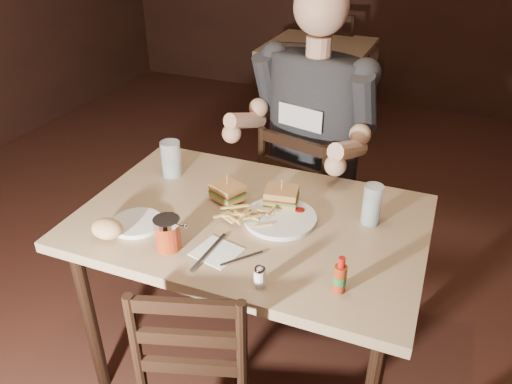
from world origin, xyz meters
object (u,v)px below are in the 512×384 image
at_px(main_table, 251,235).
at_px(hot_sauce, 340,274).
at_px(bg_table, 318,56).
at_px(side_plate, 137,224).
at_px(bg_chair_far, 334,64).
at_px(dinner_plate, 280,219).
at_px(syrup_dispenser, 168,233).
at_px(chair_far, 310,205).
at_px(bg_chair_near, 295,108).
at_px(glass_left, 171,159).
at_px(glass_right, 372,205).
at_px(diner, 310,107).

distance_m(main_table, hot_sauce, 0.49).
relative_size(bg_table, side_plate, 4.61).
bearing_deg(bg_chair_far, main_table, 98.32).
bearing_deg(dinner_plate, syrup_dispenser, -134.33).
distance_m(chair_far, hot_sauce, 1.06).
bearing_deg(bg_chair_near, hot_sauce, -81.23).
xyz_separation_m(main_table, syrup_dispenser, (-0.18, -0.27, 0.13)).
bearing_deg(glass_left, side_plate, -78.20).
bearing_deg(bg_chair_far, dinner_plate, 100.30).
bearing_deg(glass_right, bg_chair_far, 106.87).
xyz_separation_m(hot_sauce, side_plate, (-0.74, 0.06, -0.05)).
xyz_separation_m(chair_far, bg_chair_far, (-0.51, 2.36, 0.03)).
bearing_deg(hot_sauce, dinner_plate, 135.99).
distance_m(bg_table, side_plate, 2.68).
height_order(bg_chair_near, glass_left, glass_left).
height_order(dinner_plate, syrup_dispenser, syrup_dispenser).
bearing_deg(dinner_plate, hot_sauce, -44.01).
relative_size(bg_table, bg_chair_far, 0.86).
bearing_deg(bg_chair_near, bg_table, 77.13).
height_order(bg_table, glass_right, glass_right).
xyz_separation_m(main_table, diner, (0.02, 0.61, 0.29)).
distance_m(bg_table, hot_sauce, 2.87).
xyz_separation_m(bg_table, bg_chair_far, (0.00, 0.55, -0.21)).
relative_size(main_table, syrup_dispenser, 11.08).
bearing_deg(main_table, glass_left, 158.27).
distance_m(diner, dinner_plate, 0.63).
xyz_separation_m(diner, glass_right, (0.38, -0.48, -0.13)).
distance_m(hot_sauce, side_plate, 0.75).
distance_m(chair_far, bg_chair_near, 1.36).
relative_size(bg_chair_far, bg_chair_near, 1.08).
bearing_deg(glass_right, chair_far, 124.74).
xyz_separation_m(dinner_plate, syrup_dispenser, (-0.28, -0.29, 0.05)).
xyz_separation_m(dinner_plate, hot_sauce, (0.29, -0.28, 0.05)).
bearing_deg(glass_left, glass_right, -2.59).
height_order(bg_table, bg_chair_near, bg_chair_near).
relative_size(bg_chair_far, glass_left, 6.27).
relative_size(bg_chair_near, diner, 0.83).
xyz_separation_m(glass_right, side_plate, (-0.75, -0.33, -0.07)).
xyz_separation_m(main_table, glass_right, (0.40, 0.13, 0.15)).
relative_size(bg_chair_far, side_plate, 5.36).
height_order(glass_left, side_plate, glass_left).
distance_m(bg_chair_far, side_plate, 3.25).
bearing_deg(diner, glass_left, -122.05).
height_order(main_table, dinner_plate, dinner_plate).
bearing_deg(bg_chair_near, diner, -82.19).
bearing_deg(main_table, dinner_plate, 11.50).
bearing_deg(chair_far, dinner_plate, 109.54).
bearing_deg(bg_chair_far, hot_sauce, 104.20).
xyz_separation_m(chair_far, bg_chair_near, (-0.51, 1.26, -0.01)).
distance_m(dinner_plate, side_plate, 0.51).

